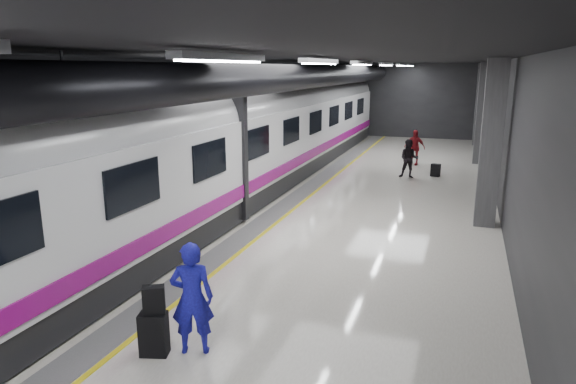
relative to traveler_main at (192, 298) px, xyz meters
The scene contains 9 objects.
ground 6.51m from the traveler_main, 91.61° to the left, with size 40.00×40.00×0.00m, color white.
platform_hall 7.87m from the traveler_main, 93.61° to the left, with size 10.02×40.02×4.51m.
train 7.39m from the traveler_main, 118.02° to the left, with size 3.05×38.00×4.05m.
traveler_main is the anchor object (origin of this frame).
suitcase_main 0.81m from the traveler_main, 152.22° to the right, with size 0.41×0.26×0.68m, color black.
shoulder_bag 0.56m from the traveler_main, 152.59° to the right, with size 0.32×0.17×0.43m, color black.
traveler_far_a 14.24m from the traveler_main, 83.24° to the left, with size 0.74×0.58×1.52m, color black.
traveler_far_b 17.14m from the traveler_main, 84.65° to the left, with size 0.92×0.38×1.57m, color maroon.
suitcase_far 14.99m from the traveler_main, 79.69° to the left, with size 0.35×0.22×0.51m, color black.
Camera 1 is at (3.87, -12.68, 4.25)m, focal length 32.00 mm.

